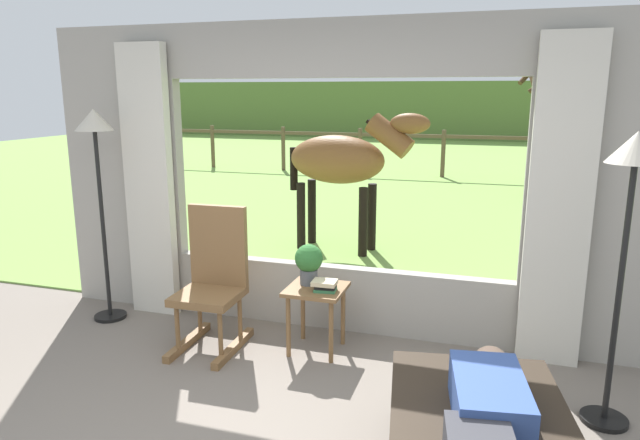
{
  "coord_description": "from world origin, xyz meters",
  "views": [
    {
      "loc": [
        1.26,
        -2.2,
        2.0
      ],
      "look_at": [
        0.0,
        1.8,
        1.05
      ],
      "focal_mm": 32.07,
      "sensor_mm": 36.0,
      "label": 1
    }
  ],
  "objects_px": {
    "reclining_person": "(488,423)",
    "book_stack": "(325,285)",
    "horse": "(343,161)",
    "pasture_tree": "(555,108)",
    "potted_plant": "(309,262)",
    "floor_lamp_left": "(96,152)",
    "rocking_chair": "(214,279)",
    "floor_lamp_right": "(631,192)",
    "side_table": "(316,299)"
  },
  "relations": [
    {
      "from": "rocking_chair",
      "to": "horse",
      "type": "distance_m",
      "value": 3.02
    },
    {
      "from": "rocking_chair",
      "to": "book_stack",
      "type": "bearing_deg",
      "value": 2.95
    },
    {
      "from": "floor_lamp_left",
      "to": "horse",
      "type": "height_order",
      "value": "floor_lamp_left"
    },
    {
      "from": "potted_plant",
      "to": "horse",
      "type": "distance_m",
      "value": 2.84
    },
    {
      "from": "book_stack",
      "to": "floor_lamp_right",
      "type": "height_order",
      "value": "floor_lamp_right"
    },
    {
      "from": "horse",
      "to": "pasture_tree",
      "type": "height_order",
      "value": "pasture_tree"
    },
    {
      "from": "floor_lamp_right",
      "to": "book_stack",
      "type": "bearing_deg",
      "value": 169.18
    },
    {
      "from": "rocking_chair",
      "to": "book_stack",
      "type": "xyz_separation_m",
      "value": [
        0.9,
        0.07,
        0.02
      ]
    },
    {
      "from": "rocking_chair",
      "to": "book_stack",
      "type": "height_order",
      "value": "rocking_chair"
    },
    {
      "from": "book_stack",
      "to": "horse",
      "type": "distance_m",
      "value": 3.01
    },
    {
      "from": "reclining_person",
      "to": "rocking_chair",
      "type": "height_order",
      "value": "rocking_chair"
    },
    {
      "from": "rocking_chair",
      "to": "floor_lamp_right",
      "type": "relative_size",
      "value": 0.63
    },
    {
      "from": "potted_plant",
      "to": "pasture_tree",
      "type": "distance_m",
      "value": 8.12
    },
    {
      "from": "horse",
      "to": "pasture_tree",
      "type": "distance_m",
      "value": 5.72
    },
    {
      "from": "reclining_person",
      "to": "floor_lamp_left",
      "type": "distance_m",
      "value": 3.78
    },
    {
      "from": "book_stack",
      "to": "floor_lamp_left",
      "type": "bearing_deg",
      "value": 176.52
    },
    {
      "from": "reclining_person",
      "to": "horse",
      "type": "xyz_separation_m",
      "value": [
        -1.87,
        4.34,
        0.63
      ]
    },
    {
      "from": "rocking_chair",
      "to": "horse",
      "type": "height_order",
      "value": "horse"
    },
    {
      "from": "reclining_person",
      "to": "book_stack",
      "type": "height_order",
      "value": "reclining_person"
    },
    {
      "from": "reclining_person",
      "to": "side_table",
      "type": "bearing_deg",
      "value": 121.68
    },
    {
      "from": "potted_plant",
      "to": "rocking_chair",
      "type": "bearing_deg",
      "value": -165.7
    },
    {
      "from": "reclining_person",
      "to": "book_stack",
      "type": "distance_m",
      "value": 1.91
    },
    {
      "from": "rocking_chair",
      "to": "floor_lamp_right",
      "type": "distance_m",
      "value": 2.97
    },
    {
      "from": "floor_lamp_left",
      "to": "floor_lamp_right",
      "type": "relative_size",
      "value": 1.04
    },
    {
      "from": "floor_lamp_right",
      "to": "reclining_person",
      "type": "bearing_deg",
      "value": -122.34
    },
    {
      "from": "side_table",
      "to": "floor_lamp_left",
      "type": "distance_m",
      "value": 2.25
    },
    {
      "from": "book_stack",
      "to": "floor_lamp_left",
      "type": "xyz_separation_m",
      "value": [
        -2.06,
        0.13,
        0.93
      ]
    },
    {
      "from": "horse",
      "to": "pasture_tree",
      "type": "xyz_separation_m",
      "value": [
        2.78,
        4.97,
        0.53
      ]
    },
    {
      "from": "side_table",
      "to": "potted_plant",
      "type": "bearing_deg",
      "value": 143.13
    },
    {
      "from": "book_stack",
      "to": "floor_lamp_left",
      "type": "height_order",
      "value": "floor_lamp_left"
    },
    {
      "from": "rocking_chair",
      "to": "side_table",
      "type": "distance_m",
      "value": 0.83
    },
    {
      "from": "side_table",
      "to": "potted_plant",
      "type": "height_order",
      "value": "potted_plant"
    },
    {
      "from": "floor_lamp_left",
      "to": "pasture_tree",
      "type": "xyz_separation_m",
      "value": [
        4.19,
        7.72,
        0.19
      ]
    },
    {
      "from": "rocking_chair",
      "to": "floor_lamp_left",
      "type": "bearing_deg",
      "value": 168.99
    },
    {
      "from": "rocking_chair",
      "to": "pasture_tree",
      "type": "height_order",
      "value": "pasture_tree"
    },
    {
      "from": "side_table",
      "to": "horse",
      "type": "distance_m",
      "value": 2.97
    },
    {
      "from": "book_stack",
      "to": "horse",
      "type": "bearing_deg",
      "value": 102.68
    },
    {
      "from": "reclining_person",
      "to": "rocking_chair",
      "type": "relative_size",
      "value": 1.28
    },
    {
      "from": "side_table",
      "to": "floor_lamp_left",
      "type": "bearing_deg",
      "value": 178.02
    },
    {
      "from": "floor_lamp_right",
      "to": "horse",
      "type": "bearing_deg",
      "value": 128.32
    },
    {
      "from": "side_table",
      "to": "floor_lamp_right",
      "type": "distance_m",
      "value": 2.29
    },
    {
      "from": "rocking_chair",
      "to": "pasture_tree",
      "type": "bearing_deg",
      "value": 67.58
    },
    {
      "from": "floor_lamp_right",
      "to": "horse",
      "type": "relative_size",
      "value": 0.98
    },
    {
      "from": "potted_plant",
      "to": "book_stack",
      "type": "bearing_deg",
      "value": -34.91
    },
    {
      "from": "reclining_person",
      "to": "horse",
      "type": "height_order",
      "value": "horse"
    },
    {
      "from": "horse",
      "to": "floor_lamp_left",
      "type": "bearing_deg",
      "value": -19.91
    },
    {
      "from": "rocking_chair",
      "to": "horse",
      "type": "bearing_deg",
      "value": 83.62
    },
    {
      "from": "book_stack",
      "to": "pasture_tree",
      "type": "bearing_deg",
      "value": 74.82
    },
    {
      "from": "rocking_chair",
      "to": "potted_plant",
      "type": "height_order",
      "value": "rocking_chair"
    },
    {
      "from": "rocking_chair",
      "to": "side_table",
      "type": "relative_size",
      "value": 2.15
    }
  ]
}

